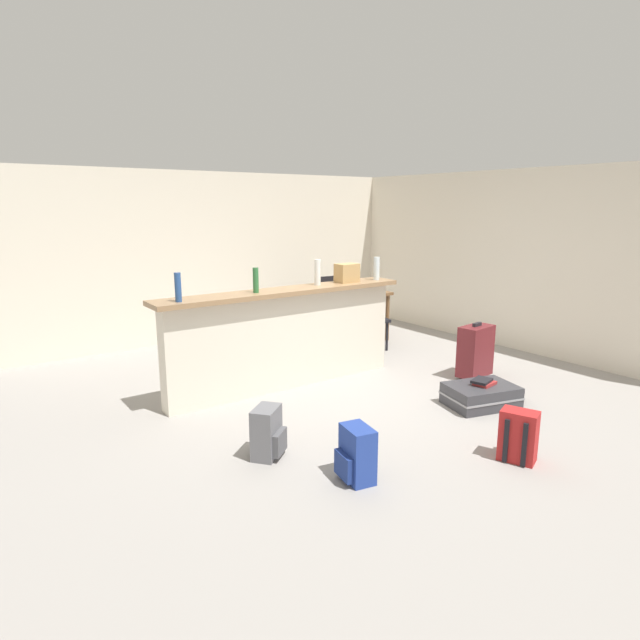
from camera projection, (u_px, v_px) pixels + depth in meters
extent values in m
cube|color=gray|center=(343.00, 389.00, 6.00)|extent=(13.00, 13.00, 0.05)
cube|color=silver|center=(221.00, 256.00, 8.15)|extent=(6.60, 0.10, 2.50)
cube|color=silver|center=(496.00, 259.00, 7.71)|extent=(0.10, 6.00, 2.50)
cube|color=silver|center=(285.00, 341.00, 5.91)|extent=(2.80, 0.20, 1.07)
cube|color=#93704C|center=(285.00, 291.00, 5.79)|extent=(2.96, 0.40, 0.05)
cylinder|color=#284C89|center=(178.00, 287.00, 5.00)|extent=(0.06, 0.06, 0.28)
cylinder|color=#2D6B38|center=(256.00, 280.00, 5.53)|extent=(0.06, 0.06, 0.26)
cylinder|color=silver|center=(318.00, 272.00, 6.05)|extent=(0.07, 0.07, 0.29)
cylinder|color=silver|center=(377.00, 269.00, 6.46)|extent=(0.07, 0.07, 0.28)
cube|color=tan|center=(347.00, 273.00, 6.28)|extent=(0.26, 0.18, 0.22)
cube|color=brown|center=(348.00, 294.00, 7.92)|extent=(1.10, 0.80, 0.04)
cylinder|color=brown|center=(336.00, 326.00, 7.45)|extent=(0.06, 0.06, 0.70)
cylinder|color=brown|center=(387.00, 318.00, 8.01)|extent=(0.06, 0.06, 0.70)
cylinder|color=brown|center=(308.00, 318.00, 7.99)|extent=(0.06, 0.06, 0.70)
cylinder|color=brown|center=(359.00, 311.00, 8.55)|extent=(0.06, 0.06, 0.70)
cube|color=black|center=(372.00, 320.00, 7.50)|extent=(0.48, 0.48, 0.04)
cube|color=black|center=(366.00, 299.00, 7.61)|extent=(0.40, 0.12, 0.48)
cylinder|color=black|center=(367.00, 339.00, 7.35)|extent=(0.04, 0.04, 0.41)
cylinder|color=black|center=(387.00, 336.00, 7.47)|extent=(0.04, 0.04, 0.41)
cylinder|color=black|center=(356.00, 334.00, 7.64)|extent=(0.04, 0.04, 0.41)
cylinder|color=black|center=(376.00, 332.00, 7.76)|extent=(0.04, 0.04, 0.41)
cube|color=black|center=(323.00, 306.00, 8.52)|extent=(0.45, 0.45, 0.04)
cube|color=black|center=(328.00, 291.00, 8.31)|extent=(0.40, 0.09, 0.48)
cylinder|color=black|center=(327.00, 317.00, 8.78)|extent=(0.04, 0.04, 0.41)
cylinder|color=black|center=(310.00, 319.00, 8.63)|extent=(0.04, 0.04, 0.41)
cylinder|color=black|center=(336.00, 320.00, 8.50)|extent=(0.04, 0.04, 0.41)
cylinder|color=black|center=(319.00, 322.00, 8.36)|extent=(0.04, 0.04, 0.41)
cube|color=#38383D|center=(481.00, 395.00, 5.43)|extent=(0.78, 0.64, 0.22)
cube|color=gray|center=(481.00, 395.00, 5.43)|extent=(0.80, 0.66, 0.02)
cube|color=#2D2D33|center=(513.00, 391.00, 5.57)|extent=(0.18, 0.21, 0.02)
cube|color=#233D93|center=(358.00, 454.00, 3.94)|extent=(0.23, 0.31, 0.42)
cube|color=navy|center=(344.00, 466.00, 3.91)|extent=(0.10, 0.23, 0.19)
cube|color=black|center=(365.00, 450.00, 4.04)|extent=(0.03, 0.04, 0.36)
cube|color=black|center=(374.00, 458.00, 3.92)|extent=(0.03, 0.04, 0.36)
cube|color=red|center=(518.00, 436.00, 4.24)|extent=(0.27, 0.33, 0.42)
cube|color=maroon|center=(521.00, 439.00, 4.35)|extent=(0.14, 0.23, 0.19)
cube|color=black|center=(524.00, 445.00, 4.13)|extent=(0.04, 0.04, 0.36)
cube|color=black|center=(506.00, 441.00, 4.20)|extent=(0.04, 0.04, 0.36)
cube|color=maroon|center=(475.00, 351.00, 6.27)|extent=(0.47, 0.29, 0.60)
cylinder|color=black|center=(482.00, 372.00, 6.45)|extent=(0.06, 0.04, 0.06)
cylinder|color=black|center=(465.00, 379.00, 6.20)|extent=(0.06, 0.04, 0.06)
cube|color=#232328|center=(477.00, 324.00, 6.20)|extent=(0.14, 0.06, 0.04)
cube|color=slate|center=(266.00, 432.00, 4.31)|extent=(0.33, 0.32, 0.42)
cube|color=#515155|center=(279.00, 442.00, 4.30)|extent=(0.21, 0.19, 0.19)
cube|color=black|center=(252.00, 437.00, 4.27)|extent=(0.04, 0.04, 0.36)
cube|color=black|center=(258.00, 430.00, 4.40)|extent=(0.04, 0.04, 0.36)
cube|color=#AD2D2D|center=(485.00, 383.00, 5.42)|extent=(0.24, 0.19, 0.03)
cube|color=black|center=(482.00, 381.00, 5.41)|extent=(0.26, 0.22, 0.03)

